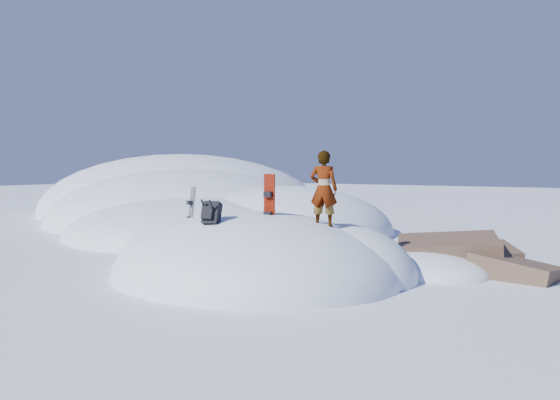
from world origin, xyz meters
The scene contains 9 objects.
ground centered at (0.00, 0.00, 0.00)m, with size 120.00×120.00×0.00m, color white.
snow_mound centered at (-0.17, 0.24, 0.00)m, with size 8.00×6.00×3.00m.
snow_ridge centered at (-10.43, 9.85, 0.00)m, with size 21.50×18.50×6.40m.
rock_outcrop centered at (3.72, 3.01, 0.01)m, with size 4.68×4.41×1.68m.
snowboard_red centered at (0.54, -0.18, 1.65)m, with size 0.28×0.13×1.50m.
snowboard_dark centered at (-1.98, 0.08, 1.39)m, with size 0.31×0.29×1.33m.
backpack centered at (-0.21, -1.31, 1.55)m, with size 0.44×0.51×0.58m.
gear_pile centered at (-2.68, -1.12, 0.11)m, with size 0.84×0.73×0.22m.
person centered at (1.73, 0.15, 2.06)m, with size 0.61×0.40×1.67m, color slate.
Camera 1 is at (7.10, -10.40, 2.56)m, focal length 35.00 mm.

